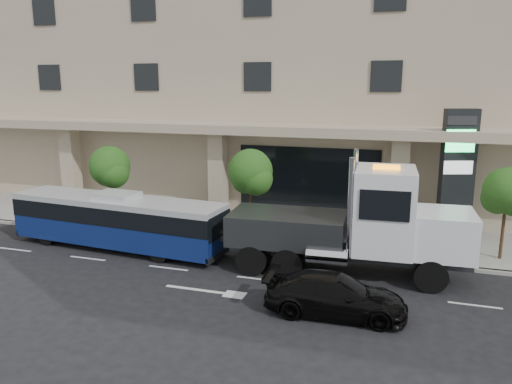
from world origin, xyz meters
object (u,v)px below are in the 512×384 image
(city_bus, at_px, (118,220))
(tow_truck, at_px, (358,226))
(signage_pylon, at_px, (457,174))
(black_sedan, at_px, (335,295))

(city_bus, height_order, tow_truck, tow_truck)
(city_bus, xyz_separation_m, signage_pylon, (15.11, 5.86, 2.00))
(tow_truck, relative_size, black_sedan, 2.31)
(city_bus, relative_size, tow_truck, 0.98)
(tow_truck, distance_m, black_sedan, 4.17)
(black_sedan, height_order, signage_pylon, signage_pylon)
(city_bus, relative_size, black_sedan, 2.27)
(tow_truck, xyz_separation_m, signage_pylon, (4.01, 5.78, 1.32))
(tow_truck, bearing_deg, signage_pylon, 52.21)
(signage_pylon, bearing_deg, black_sedan, -132.45)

